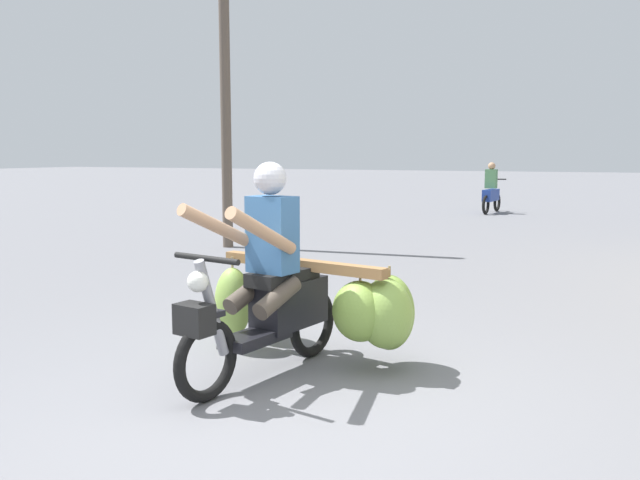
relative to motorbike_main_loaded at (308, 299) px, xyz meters
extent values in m
plane|color=slate|center=(0.28, -1.08, -0.53)|extent=(120.00, 120.00, 0.00)
torus|color=black|center=(-0.30, -0.94, -0.25)|extent=(0.19, 0.56, 0.56)
torus|color=black|center=(-0.07, 0.24, -0.25)|extent=(0.19, 0.56, 0.56)
cube|color=black|center=(-0.21, -0.45, -0.21)|extent=(0.34, 0.60, 0.08)
cube|color=black|center=(-0.13, -0.06, -0.03)|extent=(0.40, 0.68, 0.36)
cube|color=black|center=(-0.14, -0.14, 0.19)|extent=(0.37, 0.64, 0.10)
cylinder|color=gray|center=(-0.29, -0.88, 0.09)|extent=(0.12, 0.29, 0.69)
cylinder|color=black|center=(-0.30, -0.92, 0.43)|extent=(0.56, 0.15, 0.04)
sphere|color=silver|center=(-0.31, -1.00, 0.29)|extent=(0.14, 0.14, 0.14)
cube|color=black|center=(-0.32, -1.04, 0.05)|extent=(0.27, 0.20, 0.20)
cube|color=black|center=(-0.30, -0.94, 0.05)|extent=(0.15, 0.29, 0.04)
cube|color=olive|center=(-0.10, 0.09, 0.25)|extent=(1.49, 0.39, 0.08)
cube|color=olive|center=(-0.07, 0.27, 0.22)|extent=(1.34, 0.34, 0.06)
ellipsoid|color=#7FA342|center=(0.57, 0.24, -0.10)|extent=(0.52, 0.50, 0.58)
cylinder|color=#998459|center=(0.57, 0.24, 0.21)|extent=(0.02, 0.02, 0.10)
ellipsoid|color=#87AB4A|center=(-0.75, 0.14, -0.12)|extent=(0.42, 0.40, 0.58)
cylinder|color=#998459|center=(-0.75, 0.14, 0.20)|extent=(0.02, 0.02, 0.12)
ellipsoid|color=#8CB04F|center=(-0.66, 0.49, -0.14)|extent=(0.47, 0.44, 0.53)
cylinder|color=#998459|center=(-0.66, 0.49, 0.18)|extent=(0.02, 0.02, 0.17)
ellipsoid|color=#86AA49|center=(0.61, 0.05, -0.07)|extent=(0.42, 0.38, 0.52)
cylinder|color=#998459|center=(0.61, 0.05, 0.21)|extent=(0.02, 0.02, 0.10)
ellipsoid|color=#7FA241|center=(0.42, 0.01, -0.05)|extent=(0.56, 0.54, 0.46)
cylinder|color=#998459|center=(0.42, 0.01, 0.20)|extent=(0.02, 0.02, 0.12)
cube|color=#386699|center=(-0.17, -0.25, 0.52)|extent=(0.38, 0.28, 0.56)
sphere|color=silver|center=(-0.17, -0.27, 0.93)|extent=(0.24, 0.24, 0.24)
cylinder|color=tan|center=(-0.04, -0.63, 0.58)|extent=(0.18, 0.72, 0.39)
cylinder|color=tan|center=(-0.42, -0.55, 0.58)|extent=(0.28, 0.72, 0.39)
cylinder|color=#4C4238|center=(-0.05, -0.40, 0.09)|extent=(0.21, 0.46, 0.27)
cylinder|color=#4C4238|center=(-0.33, -0.34, 0.09)|extent=(0.21, 0.46, 0.27)
torus|color=black|center=(-0.94, 14.74, -0.27)|extent=(0.14, 0.53, 0.52)
torus|color=black|center=(-1.06, 13.65, -0.27)|extent=(0.14, 0.53, 0.52)
cube|color=navy|center=(-1.01, 14.10, -0.03)|extent=(0.34, 0.92, 0.32)
cylinder|color=black|center=(-0.95, 14.69, 0.39)|extent=(0.50, 0.09, 0.04)
cube|color=#4C7F51|center=(-1.02, 14.08, 0.42)|extent=(0.32, 0.23, 0.52)
sphere|color=tan|center=(-1.01, 14.10, 0.77)|extent=(0.20, 0.20, 0.20)
cylinder|color=brown|center=(-4.09, 5.42, 2.59)|extent=(0.18, 0.18, 6.24)
camera|label=1|loc=(2.11, -4.50, 1.11)|focal=37.17mm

